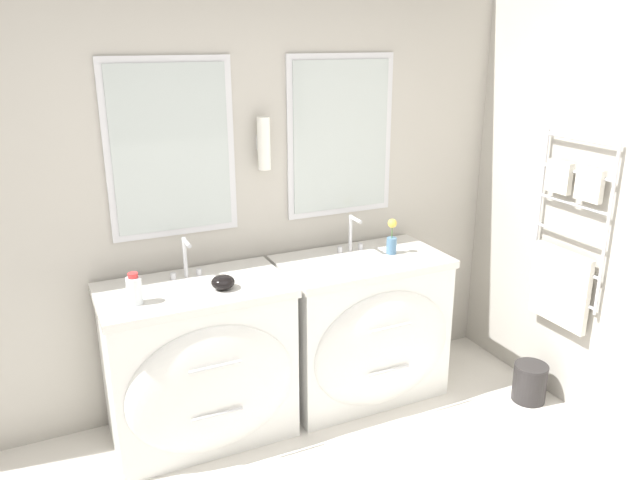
{
  "coord_description": "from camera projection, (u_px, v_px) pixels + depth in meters",
  "views": [
    {
      "loc": [
        -0.9,
        -1.4,
        2.13
      ],
      "look_at": [
        0.39,
        1.33,
        1.13
      ],
      "focal_mm": 35.0,
      "sensor_mm": 36.0,
      "label": 1
    }
  ],
  "objects": [
    {
      "name": "wall_back",
      "position": [
        212.0,
        189.0,
        3.47
      ],
      "size": [
        5.32,
        0.15,
        2.6
      ],
      "color": "#B2ADA3",
      "rests_on": "ground_plane"
    },
    {
      "name": "wall_right",
      "position": [
        610.0,
        199.0,
        3.33
      ],
      "size": [
        0.13,
        3.84,
        2.6
      ],
      "color": "#B2ADA3",
      "rests_on": "ground_plane"
    },
    {
      "name": "toiletry_bottle",
      "position": [
        134.0,
        290.0,
        3.01
      ],
      "size": [
        0.07,
        0.07,
        0.16
      ],
      "color": "silver",
      "rests_on": "vanity_left"
    },
    {
      "name": "flower_vase",
      "position": [
        392.0,
        239.0,
        3.7
      ],
      "size": [
        0.06,
        0.06,
        0.22
      ],
      "color": "teal",
      "rests_on": "vanity_right"
    },
    {
      "name": "faucet_right",
      "position": [
        352.0,
        234.0,
        3.72
      ],
      "size": [
        0.17,
        0.14,
        0.22
      ],
      "color": "silver",
      "rests_on": "vanity_right"
    },
    {
      "name": "vanity_right",
      "position": [
        363.0,
        328.0,
        3.75
      ],
      "size": [
        0.98,
        0.63,
        0.88
      ],
      "color": "white",
      "rests_on": "ground_plane"
    },
    {
      "name": "faucet_left",
      "position": [
        186.0,
        258.0,
        3.32
      ],
      "size": [
        0.17,
        0.14,
        0.22
      ],
      "color": "silver",
      "rests_on": "vanity_left"
    },
    {
      "name": "waste_bin",
      "position": [
        530.0,
        382.0,
        3.79
      ],
      "size": [
        0.2,
        0.2,
        0.24
      ],
      "color": "#282626",
      "rests_on": "ground_plane"
    },
    {
      "name": "vanity_left",
      "position": [
        200.0,
        364.0,
        3.34
      ],
      "size": [
        0.98,
        0.63,
        0.88
      ],
      "color": "white",
      "rests_on": "ground_plane"
    },
    {
      "name": "amenity_bowl",
      "position": [
        223.0,
        282.0,
        3.2
      ],
      "size": [
        0.12,
        0.12,
        0.07
      ],
      "color": "black",
      "rests_on": "vanity_left"
    }
  ]
}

